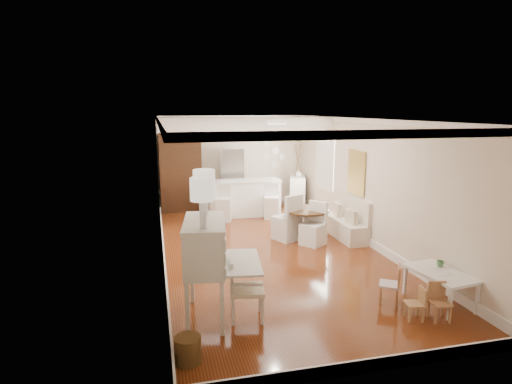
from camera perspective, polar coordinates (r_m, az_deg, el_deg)
name	(u,v)px	position (r m, az deg, el deg)	size (l,w,h in m)	color
room	(268,157)	(9.22, 1.59, 4.65)	(9.00, 9.04, 2.82)	brown
secretary_bureau	(205,270)	(6.27, -6.78, -10.30)	(1.15, 1.17, 1.47)	silver
gustavian_armchair	(247,288)	(6.33, -1.22, -12.74)	(0.53, 0.53, 0.92)	beige
wicker_basket	(188,349)	(5.54, -9.07, -20.03)	(0.32, 0.32, 0.32)	brown
kids_table	(439,288)	(7.41, 23.26, -11.66)	(0.63, 1.05, 0.53)	white
kids_chair_a	(414,303)	(6.77, 20.37, -13.73)	(0.24, 0.24, 0.50)	#B08350
kids_chair_b	(390,284)	(7.15, 17.39, -11.60)	(0.31, 0.31, 0.64)	#A5734B
kids_chair_c	(440,302)	(6.87, 23.32, -13.33)	(0.27, 0.27, 0.56)	#B77D53
banquette	(345,217)	(10.32, 11.82, -3.31)	(0.52, 1.60, 0.98)	silver
dining_table	(306,225)	(10.03, 6.67, -4.33)	(1.06, 1.06, 0.72)	#4B3018
slip_chair_near	(313,224)	(9.64, 7.62, -4.24)	(0.46, 0.48, 0.96)	white
slip_chair_far	(287,217)	(9.95, 4.12, -3.32)	(0.52, 0.54, 1.09)	silver
breakfast_counter	(244,198)	(12.14, -1.57, -0.80)	(2.05, 0.65, 1.03)	white
bar_stool_left	(223,203)	(11.57, -4.38, -1.46)	(0.41, 0.41, 1.02)	silver
bar_stool_right	(271,201)	(11.84, 2.07, -1.24)	(0.39, 0.39, 0.98)	white
pantry_cabinet	(181,172)	(12.86, -10.03, 2.58)	(1.20, 0.60, 2.30)	#381E11
fridge	(244,179)	(13.12, -1.67, 1.81)	(0.75, 0.65, 1.80)	silver
sideboard	(298,192)	(13.16, 5.56, -0.05)	(0.45, 1.02, 0.97)	white
pencil_cup	(440,264)	(7.53, 23.35, -8.77)	(0.12, 0.12, 0.09)	#528C58
branch_vase	(298,173)	(13.06, 5.68, 2.50)	(0.20, 0.20, 0.21)	white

